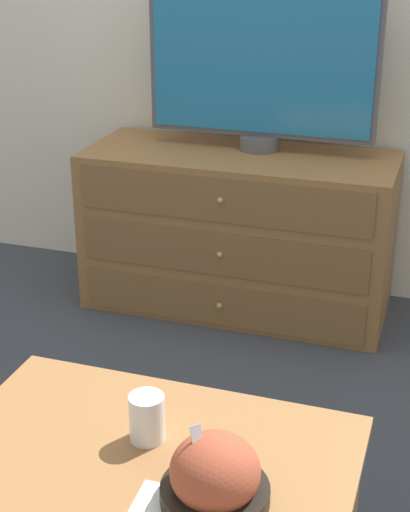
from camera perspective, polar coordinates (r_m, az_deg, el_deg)
The scene contains 6 objects.
ground_plane at distance 3.69m, azimuth 3.83°, elevation -1.57°, with size 12.00×12.00×0.00m, color #383D47.
dresser at distance 3.31m, azimuth 2.42°, elevation 1.79°, with size 1.27×0.53×0.68m.
tv at distance 3.19m, azimuth 4.16°, elevation 14.18°, with size 0.93×0.16×0.72m.
coffee_table at distance 1.87m, azimuth -4.32°, elevation -15.71°, with size 0.94×0.64×0.43m.
takeout_bowl at distance 1.68m, azimuth 0.73°, elevation -15.80°, with size 0.23×0.23×0.18m.
drink_cup at distance 1.86m, azimuth -4.24°, elevation -11.83°, with size 0.08×0.08×0.12m.
Camera 1 is at (0.81, -3.25, 1.55)m, focal length 55.00 mm.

